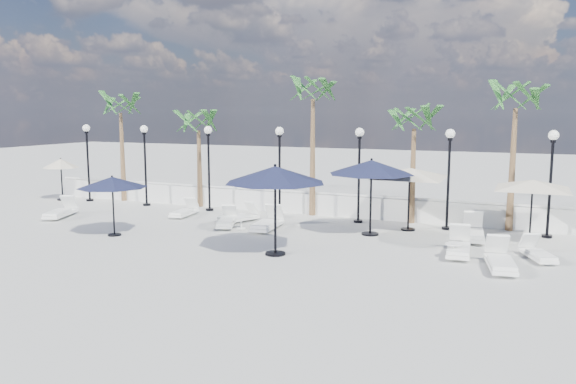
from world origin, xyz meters
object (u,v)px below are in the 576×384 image
at_px(lounger_6, 459,247).
at_px(parasol_navy_mid, 275,175).
at_px(lounger_2, 239,217).
at_px(lounger_4, 267,223).
at_px(lounger_8, 538,253).
at_px(parasol_cream_sq_b, 410,168).
at_px(lounger_0, 61,212).
at_px(lounger_3, 227,221).
at_px(lounger_1, 185,211).
at_px(lounger_7, 500,261).
at_px(parasol_navy_left, 112,183).
at_px(lounger_5, 473,232).
at_px(parasol_cream_sq_a, 533,180).
at_px(parasol_cream_small, 61,164).
at_px(parasol_navy_right, 371,168).

distance_m(lounger_6, parasol_navy_mid, 6.19).
xyz_separation_m(lounger_2, lounger_4, (1.70, -0.86, 0.03)).
bearing_deg(parasol_navy_mid, lounger_6, 22.40).
bearing_deg(lounger_8, parasol_cream_sq_b, 125.95).
height_order(lounger_0, lounger_6, lounger_6).
xyz_separation_m(lounger_8, parasol_cream_sq_b, (-4.49, 2.76, 2.15)).
height_order(lounger_3, parasol_cream_sq_b, parasol_cream_sq_b).
bearing_deg(lounger_1, lounger_7, -20.72).
bearing_deg(lounger_2, parasol_navy_mid, -27.02).
bearing_deg(parasol_cream_sq_b, lounger_2, -169.90).
bearing_deg(parasol_navy_left, parasol_navy_mid, -1.71).
distance_m(lounger_5, parasol_navy_left, 12.98).
relative_size(lounger_7, parasol_cream_sq_b, 0.43).
relative_size(parasol_cream_sq_a, parasol_cream_small, 2.19).
xyz_separation_m(lounger_1, lounger_5, (11.84, 0.23, 0.05)).
bearing_deg(lounger_1, parasol_navy_right, -8.74).
distance_m(lounger_2, lounger_4, 1.91).
bearing_deg(lounger_0, parasol_navy_left, -41.62).
height_order(lounger_3, parasol_cream_sq_a, parasol_cream_sq_a).
xyz_separation_m(lounger_0, lounger_1, (4.70, 2.29, -0.04)).
xyz_separation_m(lounger_5, lounger_6, (-0.23, -2.41, -0.01)).
bearing_deg(parasol_cream_sq_a, lounger_1, -176.82).
bearing_deg(parasol_cream_sq_a, lounger_4, -168.68).
distance_m(lounger_3, lounger_7, 10.38).
height_order(lounger_1, lounger_3, lounger_3).
distance_m(lounger_3, parasol_navy_left, 4.57).
bearing_deg(lounger_3, lounger_8, -23.74).
bearing_deg(lounger_8, lounger_5, 112.89).
distance_m(lounger_6, lounger_7, 1.76).
relative_size(lounger_0, lounger_6, 1.00).
bearing_deg(lounger_5, lounger_3, -177.49).
height_order(lounger_5, lounger_6, lounger_5).
height_order(lounger_2, parasol_cream_small, parasol_cream_small).
bearing_deg(lounger_1, lounger_2, -10.63).
relative_size(lounger_7, parasol_cream_small, 1.01).
height_order(lounger_3, lounger_4, lounger_4).
height_order(lounger_7, parasol_navy_right, parasol_navy_right).
bearing_deg(lounger_3, parasol_cream_sq_a, -10.49).
relative_size(lounger_1, parasol_navy_left, 0.73).
distance_m(lounger_7, parasol_cream_sq_b, 5.96).
distance_m(lounger_8, parasol_navy_left, 14.45).
distance_m(lounger_3, lounger_8, 11.16).
height_order(lounger_2, parasol_cream_sq_a, parasol_cream_sq_a).
relative_size(parasol_navy_right, parasol_cream_sq_b, 0.62).
bearing_deg(lounger_0, lounger_6, -18.24).
bearing_deg(parasol_navy_left, parasol_cream_small, 145.30).
distance_m(lounger_6, parasol_cream_sq_a, 4.05).
bearing_deg(parasol_cream_sq_a, lounger_2, -174.86).
height_order(lounger_4, lounger_8, lounger_4).
xyz_separation_m(lounger_1, lounger_4, (4.46, -1.08, 0.04)).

